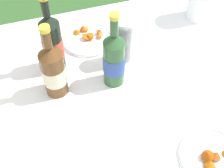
# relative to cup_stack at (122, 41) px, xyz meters

# --- Properties ---
(garden_table) EXTENTS (1.83, 1.22, 0.74)m
(garden_table) POSITION_rel_cup_stack_xyz_m (-0.04, -0.25, -0.16)
(garden_table) COLOR brown
(garden_table) RESTS_ON ground_plane
(tablecloth) EXTENTS (1.84, 1.23, 0.10)m
(tablecloth) POSITION_rel_cup_stack_xyz_m (-0.04, -0.25, -0.11)
(tablecloth) COLOR white
(tablecloth) RESTS_ON garden_table
(cup_stack) EXTENTS (0.07, 0.07, 0.20)m
(cup_stack) POSITION_rel_cup_stack_xyz_m (0.00, 0.00, 0.00)
(cup_stack) COLOR white
(cup_stack) RESTS_ON tablecloth
(cider_bottle_green) EXTENTS (0.08, 0.08, 0.31)m
(cider_bottle_green) POSITION_rel_cup_stack_xyz_m (-0.06, -0.09, 0.01)
(cider_bottle_green) COLOR #2D562D
(cider_bottle_green) RESTS_ON tablecloth
(cider_bottle_amber) EXTENTS (0.08, 0.08, 0.30)m
(cider_bottle_amber) POSITION_rel_cup_stack_xyz_m (-0.27, -0.08, 0.01)
(cider_bottle_amber) COLOR brown
(cider_bottle_amber) RESTS_ON tablecloth
(juice_bottle_red) EXTENTS (0.08, 0.08, 0.33)m
(juice_bottle_red) POSITION_rel_cup_stack_xyz_m (-0.25, 0.04, 0.02)
(juice_bottle_red) COLOR black
(juice_bottle_red) RESTS_ON tablecloth
(snack_plate_near) EXTENTS (0.21, 0.21, 0.05)m
(snack_plate_near) POSITION_rel_cup_stack_xyz_m (0.13, -0.49, -0.09)
(snack_plate_near) COLOR white
(snack_plate_near) RESTS_ON tablecloth
(snack_plate_left) EXTENTS (0.22, 0.22, 0.05)m
(snack_plate_left) POSITION_rel_cup_stack_xyz_m (-0.10, 0.16, -0.09)
(snack_plate_left) COLOR white
(snack_plate_left) RESTS_ON tablecloth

